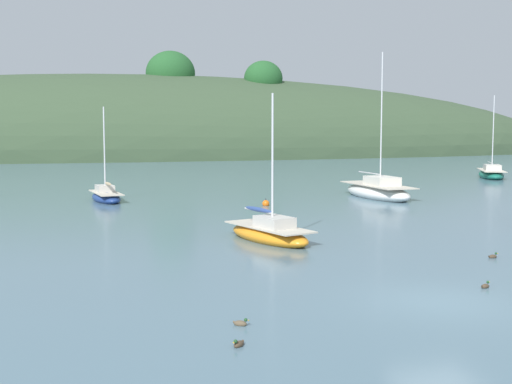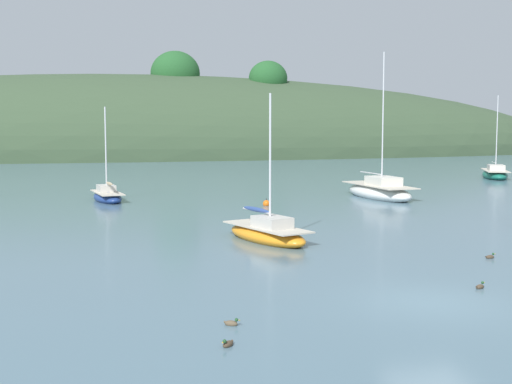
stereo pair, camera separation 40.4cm
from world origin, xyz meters
name	(u,v)px [view 1 (the left image)]	position (x,y,z in m)	size (l,w,h in m)	color
ground_plane	(440,302)	(0.00, 0.00, 0.00)	(400.00, 400.00, 0.00)	slate
far_shoreline_hill	(137,156)	(0.02, 91.39, 0.06)	(150.00, 36.00, 28.65)	#384C33
sailboat_navy_dinghy	(269,233)	(-1.81, 11.05, 0.34)	(3.26, 5.45, 6.46)	orange
sailboat_orange_cutter	(106,196)	(-7.80, 28.53, 0.32)	(2.28, 4.89, 6.26)	navy
sailboat_teal_outer	(491,174)	(27.62, 38.85, 0.38)	(4.56, 6.47, 7.78)	#196B56
sailboat_grey_yawl	(378,191)	(10.15, 25.86, 0.44)	(3.02, 7.54, 9.99)	white
mooring_buoy_inner	(266,204)	(1.53, 23.38, 0.12)	(0.44, 0.44, 0.54)	orange
duck_trailing	(485,286)	(2.20, 1.12, 0.05)	(0.41, 0.31, 0.24)	#473828
duck_lone_left	(239,344)	(-6.41, -2.36, 0.05)	(0.37, 0.37, 0.24)	#473828
duck_lead	(493,256)	(5.21, 5.22, 0.05)	(0.43, 0.21, 0.24)	#473828
duck_straggler	(241,323)	(-5.98, -0.79, 0.05)	(0.39, 0.34, 0.24)	brown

